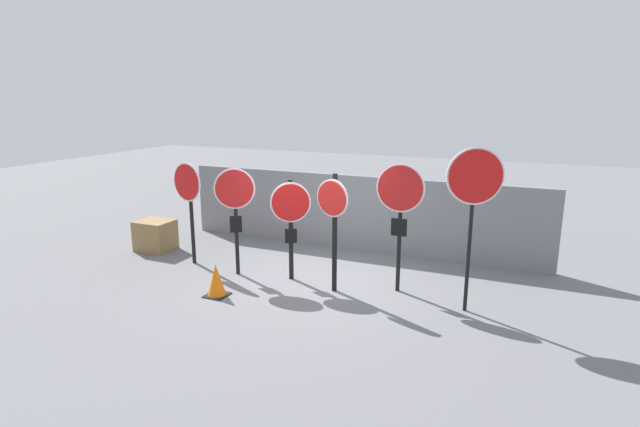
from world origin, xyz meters
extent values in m
plane|color=slate|center=(0.00, 0.00, 0.00)|extent=(40.00, 40.00, 0.00)
cube|color=slate|center=(0.00, 2.30, 0.86)|extent=(8.45, 0.12, 1.71)
cylinder|color=black|center=(-2.79, 0.03, 0.99)|extent=(0.08, 0.08, 1.99)
cylinder|color=white|center=(-2.80, -0.03, 1.74)|extent=(0.78, 0.20, 0.80)
cylinder|color=red|center=(-2.81, -0.05, 1.74)|extent=(0.72, 0.19, 0.74)
cylinder|color=black|center=(-1.58, -0.16, 1.06)|extent=(0.08, 0.08, 2.12)
cylinder|color=white|center=(-1.55, -0.22, 1.73)|extent=(0.69, 0.41, 0.78)
cylinder|color=red|center=(-1.54, -0.23, 1.73)|extent=(0.64, 0.38, 0.72)
cube|color=black|center=(-1.55, -0.22, 1.04)|extent=(0.21, 0.14, 0.33)
cylinder|color=black|center=(-0.48, 0.02, 0.97)|extent=(0.09, 0.09, 1.95)
cylinder|color=white|center=(-0.45, -0.04, 1.52)|extent=(0.67, 0.39, 0.76)
cylinder|color=red|center=(-0.44, -0.06, 1.52)|extent=(0.62, 0.36, 0.70)
cube|color=black|center=(-0.45, -0.04, 0.88)|extent=(0.21, 0.13, 0.28)
cylinder|color=black|center=(0.50, -0.21, 1.08)|extent=(0.09, 0.09, 2.15)
cylinder|color=white|center=(0.49, -0.28, 1.73)|extent=(0.65, 0.20, 0.67)
cylinder|color=red|center=(0.48, -0.30, 1.73)|extent=(0.59, 0.19, 0.61)
cylinder|color=black|center=(1.56, 0.25, 1.12)|extent=(0.07, 0.07, 2.25)
cylinder|color=white|center=(1.56, 0.19, 1.91)|extent=(0.85, 0.04, 0.85)
cylinder|color=red|center=(1.56, 0.17, 1.91)|extent=(0.79, 0.04, 0.79)
cube|color=black|center=(1.56, 0.19, 1.21)|extent=(0.28, 0.03, 0.32)
cylinder|color=black|center=(2.80, -0.14, 1.28)|extent=(0.06, 0.06, 2.55)
cylinder|color=white|center=(2.82, -0.19, 2.25)|extent=(0.83, 0.38, 0.90)
cylinder|color=red|center=(2.83, -0.21, 2.25)|extent=(0.78, 0.35, 0.84)
cube|color=black|center=(-1.32, -1.26, 0.01)|extent=(0.39, 0.39, 0.02)
cone|color=orange|center=(-1.32, -1.26, 0.30)|extent=(0.32, 0.32, 0.57)
cube|color=olive|center=(-4.14, 0.41, 0.35)|extent=(0.79, 0.65, 0.69)
camera|label=1|loc=(3.66, -8.10, 3.48)|focal=28.00mm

